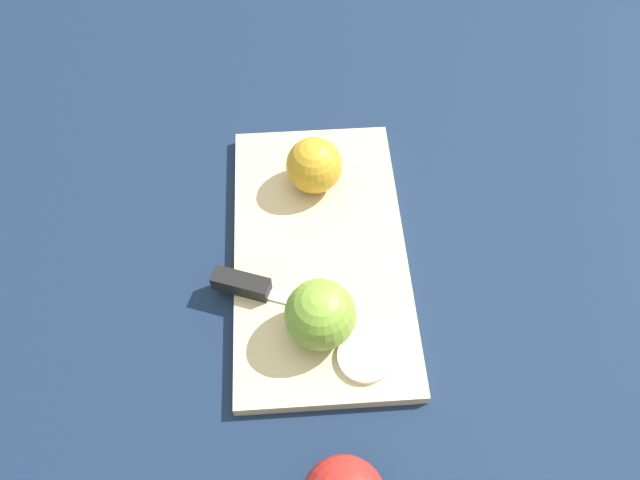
# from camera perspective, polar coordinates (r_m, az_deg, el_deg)

# --- Properties ---
(ground_plane) EXTENTS (4.00, 4.00, 0.00)m
(ground_plane) POSITION_cam_1_polar(r_m,az_deg,el_deg) (0.83, 0.00, -1.43)
(ground_plane) COLOR #14233D
(cutting_board) EXTENTS (0.43, 0.25, 0.02)m
(cutting_board) POSITION_cam_1_polar(r_m,az_deg,el_deg) (0.82, 0.00, -1.11)
(cutting_board) COLOR #D1B789
(cutting_board) RESTS_ON ground_plane
(apple_half_left) EXTENTS (0.08, 0.08, 0.08)m
(apple_half_left) POSITION_cam_1_polar(r_m,az_deg,el_deg) (0.85, -0.53, 6.85)
(apple_half_left) COLOR gold
(apple_half_left) RESTS_ON cutting_board
(apple_half_right) EXTENTS (0.08, 0.08, 0.08)m
(apple_half_right) POSITION_cam_1_polar(r_m,az_deg,el_deg) (0.72, 0.05, -6.82)
(apple_half_right) COLOR olive
(apple_half_right) RESTS_ON cutting_board
(knife) EXTENTS (0.08, 0.14, 0.02)m
(knife) POSITION_cam_1_polar(r_m,az_deg,el_deg) (0.78, -6.83, -4.12)
(knife) COLOR silver
(knife) RESTS_ON cutting_board
(apple_slice) EXTENTS (0.06, 0.06, 0.01)m
(apple_slice) POSITION_cam_1_polar(r_m,az_deg,el_deg) (0.74, 4.12, -10.62)
(apple_slice) COLOR beige
(apple_slice) RESTS_ON cutting_board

